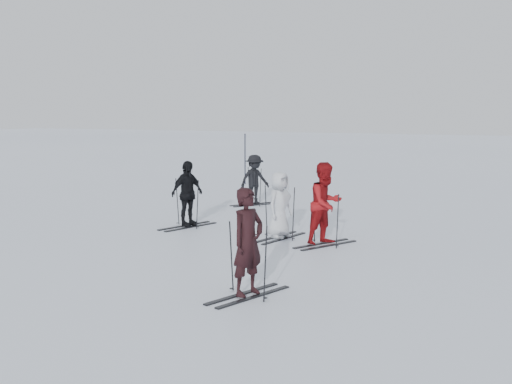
{
  "coord_description": "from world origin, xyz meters",
  "views": [
    {
      "loc": [
        6.0,
        -13.01,
        3.03
      ],
      "look_at": [
        0.0,
        1.0,
        1.0
      ],
      "focal_mm": 45.0,
      "sensor_mm": 36.0,
      "label": 1
    }
  ],
  "objects_px": {
    "skier_grey": "(280,206)",
    "skier_uphill_left": "(187,195)",
    "skier_near_dark": "(248,243)",
    "skier_red": "(326,205)",
    "piste_marker": "(245,159)",
    "skier_uphill_far": "(255,180)"
  },
  "relations": [
    {
      "from": "skier_near_dark",
      "to": "skier_uphill_far",
      "type": "relative_size",
      "value": 1.13
    },
    {
      "from": "skier_red",
      "to": "skier_uphill_far",
      "type": "relative_size",
      "value": 1.18
    },
    {
      "from": "skier_near_dark",
      "to": "skier_uphill_far",
      "type": "distance_m",
      "value": 9.73
    },
    {
      "from": "skier_near_dark",
      "to": "skier_uphill_left",
      "type": "distance_m",
      "value": 6.23
    },
    {
      "from": "skier_uphill_left",
      "to": "skier_uphill_far",
      "type": "distance_m",
      "value": 4.08
    },
    {
      "from": "skier_uphill_left",
      "to": "piste_marker",
      "type": "relative_size",
      "value": 0.83
    },
    {
      "from": "skier_red",
      "to": "skier_uphill_far",
      "type": "xyz_separation_m",
      "value": [
        -3.76,
        4.78,
        -0.14
      ]
    },
    {
      "from": "skier_uphill_left",
      "to": "piste_marker",
      "type": "distance_m",
      "value": 9.16
    },
    {
      "from": "skier_near_dark",
      "to": "skier_red",
      "type": "height_order",
      "value": "skier_red"
    },
    {
      "from": "skier_red",
      "to": "piste_marker",
      "type": "height_order",
      "value": "piste_marker"
    },
    {
      "from": "skier_near_dark",
      "to": "skier_red",
      "type": "relative_size",
      "value": 0.96
    },
    {
      "from": "skier_uphill_left",
      "to": "piste_marker",
      "type": "xyz_separation_m",
      "value": [
        -2.36,
        8.85,
        0.17
      ]
    },
    {
      "from": "skier_near_dark",
      "to": "skier_grey",
      "type": "height_order",
      "value": "skier_near_dark"
    },
    {
      "from": "skier_grey",
      "to": "skier_uphill_left",
      "type": "bearing_deg",
      "value": 95.14
    },
    {
      "from": "skier_near_dark",
      "to": "piste_marker",
      "type": "relative_size",
      "value": 0.87
    },
    {
      "from": "skier_grey",
      "to": "skier_uphill_left",
      "type": "relative_size",
      "value": 0.92
    },
    {
      "from": "skier_uphill_left",
      "to": "skier_grey",
      "type": "bearing_deg",
      "value": -78.91
    },
    {
      "from": "skier_near_dark",
      "to": "piste_marker",
      "type": "xyz_separation_m",
      "value": [
        -6.21,
        13.75,
        0.13
      ]
    },
    {
      "from": "skier_uphill_left",
      "to": "piste_marker",
      "type": "bearing_deg",
      "value": 34.97
    },
    {
      "from": "piste_marker",
      "to": "skier_uphill_left",
      "type": "bearing_deg",
      "value": -75.05
    },
    {
      "from": "skier_uphill_far",
      "to": "piste_marker",
      "type": "height_order",
      "value": "piste_marker"
    },
    {
      "from": "skier_near_dark",
      "to": "skier_red",
      "type": "xyz_separation_m",
      "value": [
        0.01,
        4.2,
        0.04
      ]
    }
  ]
}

